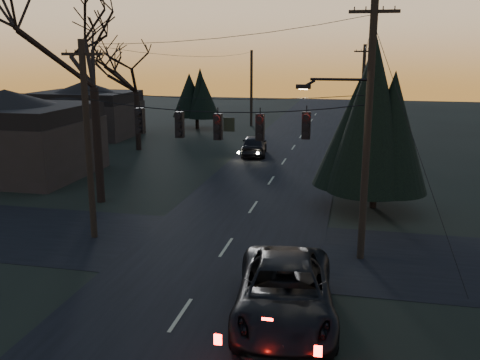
% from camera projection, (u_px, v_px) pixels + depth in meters
% --- Properties ---
extents(main_road, '(8.00, 120.00, 0.02)m').
position_uv_depth(main_road, '(266.00, 188.00, 31.88)').
color(main_road, black).
rests_on(main_road, ground).
extents(cross_road, '(60.00, 7.00, 0.02)m').
position_uv_depth(cross_road, '(226.00, 247.00, 22.40)').
color(cross_road, black).
rests_on(cross_road, ground).
extents(utility_pole_right, '(5.00, 0.30, 10.00)m').
position_uv_depth(utility_pole_right, '(360.00, 258.00, 21.26)').
color(utility_pole_right, black).
rests_on(utility_pole_right, ground).
extents(utility_pole_left, '(1.80, 0.30, 8.50)m').
position_uv_depth(utility_pole_left, '(95.00, 237.00, 23.64)').
color(utility_pole_left, black).
rests_on(utility_pole_left, ground).
extents(utility_pole_far_r, '(1.80, 0.30, 8.50)m').
position_uv_depth(utility_pole_far_r, '(360.00, 142.00, 47.83)').
color(utility_pole_far_r, black).
rests_on(utility_pole_far_r, ground).
extents(utility_pole_far_l, '(0.30, 0.30, 8.00)m').
position_uv_depth(utility_pole_far_l, '(251.00, 126.00, 57.80)').
color(utility_pole_far_l, black).
rests_on(utility_pole_far_l, ground).
extents(span_signal_assembly, '(11.50, 0.44, 1.67)m').
position_uv_depth(span_signal_assembly, '(219.00, 125.00, 21.21)').
color(span_signal_assembly, black).
rests_on(span_signal_assembly, ground).
extents(bare_tree_left, '(9.90, 9.90, 12.37)m').
position_uv_depth(bare_tree_left, '(91.00, 38.00, 27.07)').
color(bare_tree_left, black).
rests_on(bare_tree_left, ground).
extents(evergreen_right, '(4.78, 4.78, 7.93)m').
position_uv_depth(evergreen_right, '(378.00, 121.00, 27.01)').
color(evergreen_right, black).
rests_on(evergreen_right, ground).
extents(bare_tree_dist, '(7.01, 7.01, 9.53)m').
position_uv_depth(bare_tree_dist, '(135.00, 68.00, 42.56)').
color(bare_tree_dist, black).
rests_on(bare_tree_dist, ground).
extents(evergreen_dist, '(3.63, 3.63, 5.51)m').
position_uv_depth(evergreen_dist, '(197.00, 96.00, 55.17)').
color(evergreen_dist, black).
rests_on(evergreen_dist, ground).
extents(house_left_near, '(10.00, 8.00, 5.60)m').
position_uv_depth(house_left_near, '(9.00, 133.00, 34.73)').
color(house_left_near, black).
rests_on(house_left_near, ground).
extents(house_left_far, '(9.00, 7.00, 5.20)m').
position_uv_depth(house_left_far, '(86.00, 109.00, 50.58)').
color(house_left_far, black).
rests_on(house_left_far, ground).
extents(suv_near, '(3.68, 6.70, 1.78)m').
position_uv_depth(suv_near, '(285.00, 293.00, 16.25)').
color(suv_near, black).
rests_on(suv_near, ground).
extents(sedan_oncoming_a, '(2.46, 4.88, 1.59)m').
position_uv_depth(sedan_oncoming_a, '(254.00, 145.00, 41.68)').
color(sedan_oncoming_a, black).
rests_on(sedan_oncoming_a, ground).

